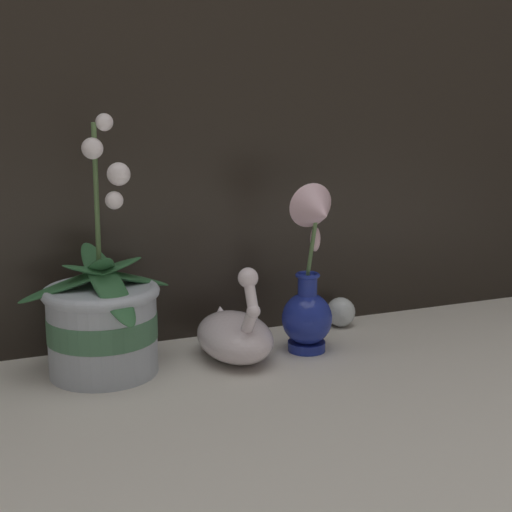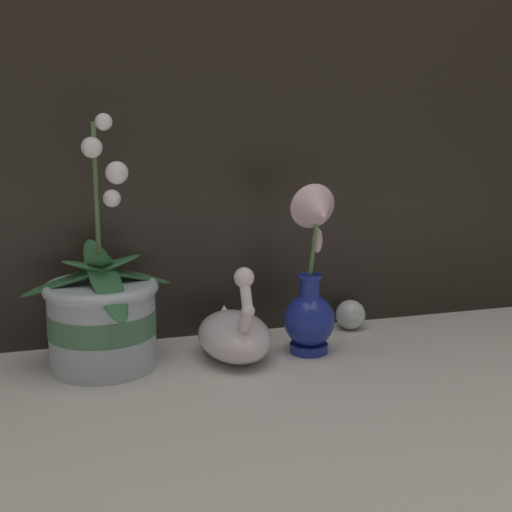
{
  "view_description": "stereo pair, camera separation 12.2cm",
  "coord_description": "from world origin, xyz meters",
  "px_view_note": "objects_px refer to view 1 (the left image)",
  "views": [
    {
      "loc": [
        -0.41,
        -0.95,
        0.44
      ],
      "look_at": [
        0.04,
        0.15,
        0.18
      ],
      "focal_mm": 50.0,
      "sensor_mm": 36.0,
      "label": 1
    },
    {
      "loc": [
        -0.29,
        -0.99,
        0.44
      ],
      "look_at": [
        0.04,
        0.15,
        0.18
      ],
      "focal_mm": 50.0,
      "sensor_mm": 36.0,
      "label": 2
    }
  ],
  "objects_px": {
    "orchid_potted_plant": "(102,319)",
    "swan_figurine": "(232,334)",
    "glass_sphere": "(341,312)",
    "blue_vase": "(310,287)"
  },
  "relations": [
    {
      "from": "orchid_potted_plant",
      "to": "blue_vase",
      "type": "xyz_separation_m",
      "value": [
        0.36,
        -0.04,
        0.03
      ]
    },
    {
      "from": "swan_figurine",
      "to": "glass_sphere",
      "type": "bearing_deg",
      "value": 19.11
    },
    {
      "from": "orchid_potted_plant",
      "to": "blue_vase",
      "type": "height_order",
      "value": "orchid_potted_plant"
    },
    {
      "from": "orchid_potted_plant",
      "to": "swan_figurine",
      "type": "distance_m",
      "value": 0.23
    },
    {
      "from": "orchid_potted_plant",
      "to": "glass_sphere",
      "type": "height_order",
      "value": "orchid_potted_plant"
    },
    {
      "from": "glass_sphere",
      "to": "orchid_potted_plant",
      "type": "bearing_deg",
      "value": -171.27
    },
    {
      "from": "swan_figurine",
      "to": "glass_sphere",
      "type": "distance_m",
      "value": 0.28
    },
    {
      "from": "swan_figurine",
      "to": "blue_vase",
      "type": "xyz_separation_m",
      "value": [
        0.14,
        -0.02,
        0.08
      ]
    },
    {
      "from": "blue_vase",
      "to": "glass_sphere",
      "type": "bearing_deg",
      "value": 42.29
    },
    {
      "from": "orchid_potted_plant",
      "to": "swan_figurine",
      "type": "bearing_deg",
      "value": -4.5
    }
  ]
}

